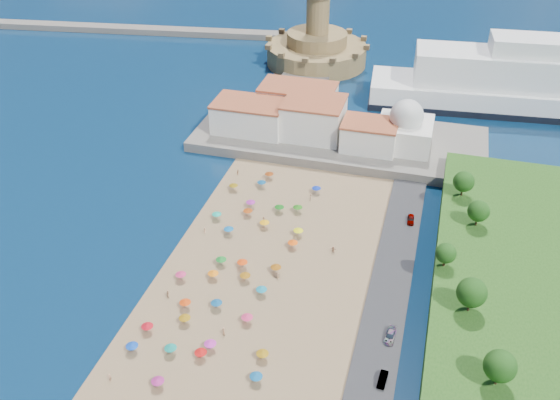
% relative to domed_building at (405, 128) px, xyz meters
% --- Properties ---
extents(ground, '(700.00, 700.00, 0.00)m').
position_rel_domed_building_xyz_m(ground, '(-30.00, -71.00, -8.97)').
color(ground, '#071938').
rests_on(ground, ground).
extents(terrace, '(90.00, 36.00, 3.00)m').
position_rel_domed_building_xyz_m(terrace, '(-20.00, 2.00, -7.47)').
color(terrace, '#59544C').
rests_on(terrace, ground).
extents(jetty, '(18.00, 70.00, 2.40)m').
position_rel_domed_building_xyz_m(jetty, '(-42.00, 37.00, -7.77)').
color(jetty, '#59544C').
rests_on(jetty, ground).
extents(breakwater, '(199.03, 34.77, 2.60)m').
position_rel_domed_building_xyz_m(breakwater, '(-140.00, 82.00, -7.67)').
color(breakwater, '#59544C').
rests_on(breakwater, ground).
extents(waterfront_buildings, '(57.00, 29.00, 11.00)m').
position_rel_domed_building_xyz_m(waterfront_buildings, '(-33.05, 2.64, -1.10)').
color(waterfront_buildings, silver).
rests_on(waterfront_buildings, terrace).
extents(domed_building, '(16.00, 16.00, 15.00)m').
position_rel_domed_building_xyz_m(domed_building, '(0.00, 0.00, 0.00)').
color(domed_building, silver).
rests_on(domed_building, terrace).
extents(fortress, '(40.00, 40.00, 32.40)m').
position_rel_domed_building_xyz_m(fortress, '(-42.00, 67.00, -2.29)').
color(fortress, olive).
rests_on(fortress, ground).
extents(beach_parasols, '(31.36, 114.57, 2.20)m').
position_rel_domed_building_xyz_m(beach_parasols, '(-30.69, -81.06, -6.83)').
color(beach_parasols, gray).
rests_on(beach_parasols, beach).
extents(beachgoers, '(34.95, 98.96, 1.88)m').
position_rel_domed_building_xyz_m(beachgoers, '(-29.11, -66.31, -7.83)').
color(beachgoers, tan).
rests_on(beachgoers, beach).
extents(parked_cars, '(2.39, 58.00, 1.45)m').
position_rel_domed_building_xyz_m(parked_cars, '(6.00, -67.51, -7.57)').
color(parked_cars, gray).
rests_on(parked_cars, promenade).
extents(hillside_trees, '(17.63, 105.12, 7.76)m').
position_rel_domed_building_xyz_m(hillside_trees, '(19.18, -78.46, 1.24)').
color(hillside_trees, '#382314').
rests_on(hillside_trees, hillside).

